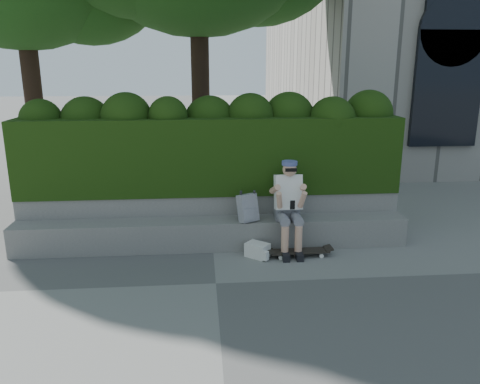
{
  "coord_description": "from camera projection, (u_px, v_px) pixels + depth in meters",
  "views": [
    {
      "loc": [
        -0.16,
        -5.54,
        2.72
      ],
      "look_at": [
        0.4,
        1.0,
        0.95
      ],
      "focal_mm": 35.0,
      "sensor_mm": 36.0,
      "label": 1
    }
  ],
  "objects": [
    {
      "name": "ground",
      "position": [
        216.0,
        283.0,
        6.05
      ],
      "size": [
        80.0,
        80.0,
        0.0
      ],
      "primitive_type": "plane",
      "color": "slate",
      "rests_on": "ground"
    },
    {
      "name": "bench_ledge",
      "position": [
        213.0,
        234.0,
        7.2
      ],
      "size": [
        6.0,
        0.45,
        0.45
      ],
      "primitive_type": "cube",
      "color": "gray",
      "rests_on": "ground"
    },
    {
      "name": "planter_wall",
      "position": [
        212.0,
        215.0,
        7.62
      ],
      "size": [
        6.0,
        0.5,
        0.75
      ],
      "primitive_type": "cube",
      "color": "gray",
      "rests_on": "ground"
    },
    {
      "name": "hedge",
      "position": [
        210.0,
        154.0,
        7.58
      ],
      "size": [
        6.0,
        1.0,
        1.2
      ],
      "primitive_type": "cube",
      "color": "black",
      "rests_on": "planter_wall"
    },
    {
      "name": "person",
      "position": [
        289.0,
        202.0,
        6.98
      ],
      "size": [
        0.4,
        0.76,
        1.38
      ],
      "color": "slate",
      "rests_on": "ground"
    },
    {
      "name": "skateboard",
      "position": [
        300.0,
        251.0,
        6.9
      ],
      "size": [
        0.88,
        0.25,
        0.09
      ],
      "rotation": [
        0.0,
        0.0,
        0.03
      ],
      "color": "black",
      "rests_on": "ground"
    },
    {
      "name": "backpack_plaid",
      "position": [
        248.0,
        208.0,
        7.03
      ],
      "size": [
        0.32,
        0.27,
        0.42
      ],
      "primitive_type": "cube",
      "rotation": [
        0.0,
        0.0,
        0.52
      ],
      "color": "#A9AAAE",
      "rests_on": "bench_ledge"
    },
    {
      "name": "backpack_ground",
      "position": [
        257.0,
        250.0,
        6.88
      ],
      "size": [
        0.39,
        0.38,
        0.21
      ],
      "primitive_type": "cube",
      "rotation": [
        0.0,
        0.0,
        -0.71
      ],
      "color": "silver",
      "rests_on": "ground"
    }
  ]
}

